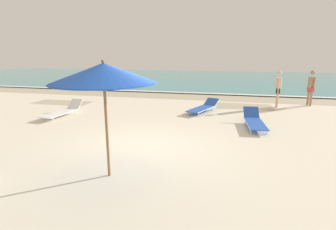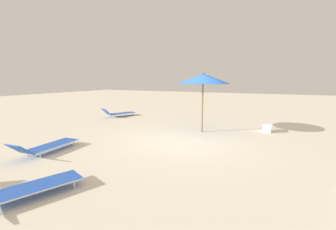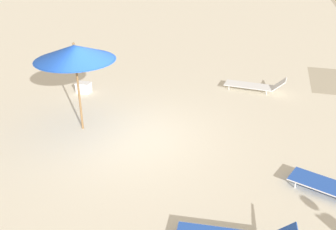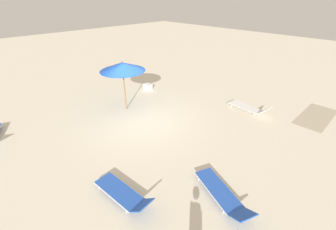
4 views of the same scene
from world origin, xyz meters
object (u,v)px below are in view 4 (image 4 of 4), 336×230
at_px(beach_umbrella, 122,67).
at_px(sun_lounger_near_water_right, 249,108).
at_px(sun_lounger_near_water_left, 222,193).
at_px(sun_lounger_beside_umbrella, 123,193).
at_px(cooler_box, 148,87).

height_order(beach_umbrella, sun_lounger_near_water_right, beach_umbrella).
distance_m(sun_lounger_near_water_left, sun_lounger_near_water_right, 6.12).
distance_m(beach_umbrella, sun_lounger_near_water_right, 6.64).
bearing_deg(beach_umbrella, sun_lounger_near_water_left, 78.37).
relative_size(beach_umbrella, sun_lounger_near_water_right, 1.17).
bearing_deg(sun_lounger_beside_umbrella, beach_umbrella, -130.82).
bearing_deg(sun_lounger_near_water_right, cooler_box, -67.77).
bearing_deg(cooler_box, sun_lounger_near_water_left, 153.65).
height_order(beach_umbrella, cooler_box, beach_umbrella).
xyz_separation_m(sun_lounger_near_water_right, cooler_box, (1.81, -5.85, -0.03)).
height_order(sun_lounger_near_water_left, sun_lounger_near_water_right, sun_lounger_near_water_right).
relative_size(beach_umbrella, cooler_box, 5.04).
bearing_deg(sun_lounger_near_water_left, sun_lounger_near_water_right, -138.03).
height_order(sun_lounger_beside_umbrella, sun_lounger_near_water_left, sun_lounger_beside_umbrella).
xyz_separation_m(beach_umbrella, sun_lounger_near_water_left, (1.40, 6.81, -2.05)).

